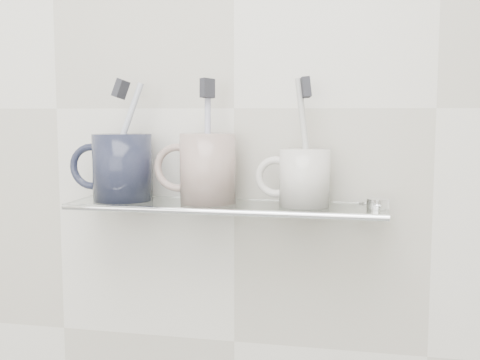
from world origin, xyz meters
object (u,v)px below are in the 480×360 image
(shelf_glass, at_px, (226,206))
(mug_left, at_px, (123,167))
(mug_center, at_px, (208,168))
(mug_right, at_px, (305,178))

(shelf_glass, bearing_deg, mug_left, 178.36)
(mug_center, height_order, mug_right, mug_center)
(shelf_glass, bearing_deg, mug_center, 170.59)
(mug_left, height_order, mug_center, mug_center)
(shelf_glass, xyz_separation_m, mug_right, (0.12, 0.00, 0.05))
(mug_right, bearing_deg, mug_left, -172.09)
(mug_center, xyz_separation_m, mug_right, (0.15, 0.00, -0.01))
(mug_left, distance_m, mug_right, 0.30)
(shelf_glass, relative_size, mug_right, 5.71)
(mug_left, distance_m, mug_center, 0.14)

